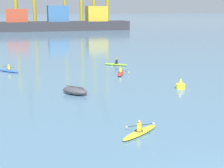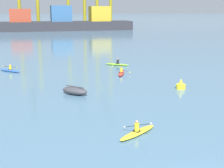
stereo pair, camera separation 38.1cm
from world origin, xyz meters
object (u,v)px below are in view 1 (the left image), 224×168
at_px(capsized_dinghy, 75,91).
at_px(kayak_lime, 116,64).
at_px(channel_buoy, 181,85).
at_px(kayak_yellow, 140,132).
at_px(kayak_red, 120,73).
at_px(kayak_blue, 9,70).
at_px(container_barge, 59,22).

xyz_separation_m(capsized_dinghy, kayak_lime, (7.71, 13.89, -0.18)).
bearing_deg(channel_buoy, kayak_yellow, -127.42).
relative_size(kayak_red, kayak_blue, 1.18).
distance_m(container_barge, kayak_red, 77.51).
height_order(kayak_lime, kayak_red, kayak_red).
relative_size(container_barge, capsized_dinghy, 18.26).
bearing_deg(kayak_lime, kayak_yellow, -102.25).
height_order(channel_buoy, kayak_yellow, kayak_yellow).
relative_size(container_barge, channel_buoy, 47.90).
height_order(capsized_dinghy, kayak_yellow, kayak_yellow).
bearing_deg(channel_buoy, kayak_blue, 141.06).
bearing_deg(kayak_red, channel_buoy, -66.33).
height_order(container_barge, kayak_lime, container_barge).
height_order(capsized_dinghy, kayak_lime, kayak_lime).
height_order(channel_buoy, kayak_blue, channel_buoy).
bearing_deg(kayak_yellow, container_barge, 86.80).
distance_m(container_barge, capsized_dinghy, 85.71).
distance_m(channel_buoy, kayak_red, 9.00).
xyz_separation_m(kayak_yellow, kayak_blue, (-8.54, 23.39, 0.00)).
relative_size(kayak_lime, kayak_red, 0.91).
height_order(channel_buoy, kayak_red, kayak_red).
xyz_separation_m(container_barge, channel_buoy, (2.44, -85.70, -2.40)).
bearing_deg(container_barge, kayak_yellow, -93.20).
height_order(container_barge, kayak_blue, container_barge).
height_order(capsized_dinghy, channel_buoy, channel_buoy).
distance_m(channel_buoy, kayak_yellow, 12.83).
distance_m(capsized_dinghy, channel_buoy, 10.20).
distance_m(kayak_yellow, kayak_blue, 24.90).
bearing_deg(kayak_blue, kayak_yellow, -69.94).
bearing_deg(container_barge, kayak_lime, -90.04).
relative_size(kayak_yellow, kayak_red, 0.92).
relative_size(capsized_dinghy, channel_buoy, 2.62).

